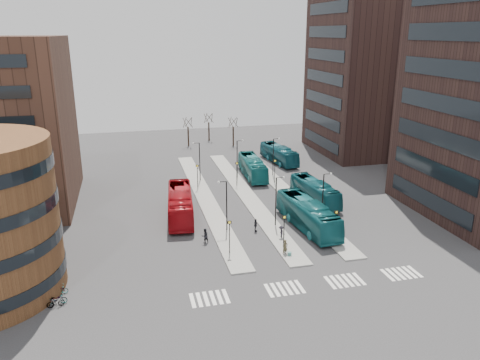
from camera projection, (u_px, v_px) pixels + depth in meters
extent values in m
plane|color=#2D2D30|center=(311.00, 311.00, 39.39)|extent=(160.00, 160.00, 0.00)
cube|color=gray|center=(205.00, 197.00, 66.25)|extent=(2.50, 45.00, 0.15)
cube|color=gray|center=(246.00, 194.00, 67.60)|extent=(2.50, 45.00, 0.15)
cube|color=gray|center=(285.00, 191.00, 68.95)|extent=(2.50, 45.00, 0.15)
cube|color=navy|center=(289.00, 254.00, 48.89)|extent=(0.49, 0.43, 0.51)
imported|color=#9E0C13|center=(180.00, 204.00, 59.03)|extent=(4.15, 12.72, 3.48)
imported|color=#135A60|center=(308.00, 214.00, 55.68)|extent=(3.96, 12.51, 3.43)
imported|color=#156769|center=(253.00, 167.00, 75.61)|extent=(3.20, 11.47, 3.16)
imported|color=#12515A|center=(315.00, 191.00, 64.41)|extent=(3.55, 10.97, 3.00)
imported|color=#124E5C|center=(279.00, 154.00, 83.80)|extent=(4.10, 11.25, 3.06)
imported|color=#473F2A|center=(285.00, 247.00, 49.10)|extent=(0.73, 0.60, 1.73)
imported|color=black|center=(205.00, 236.00, 51.93)|extent=(1.00, 0.89, 1.70)
imported|color=black|center=(256.00, 225.00, 54.90)|extent=(0.67, 1.00, 1.57)
imported|color=black|center=(281.00, 232.00, 53.00)|extent=(0.82, 1.12, 1.55)
imported|color=gray|center=(56.00, 299.00, 40.30)|extent=(1.78, 0.63, 0.94)
imported|color=gray|center=(56.00, 302.00, 39.88)|extent=(1.52, 0.69, 0.88)
imported|color=gray|center=(59.00, 290.00, 41.81)|extent=(1.64, 0.71, 0.84)
cube|color=silver|center=(193.00, 300.00, 40.95)|extent=(0.35, 2.40, 0.01)
cube|color=silver|center=(199.00, 300.00, 41.09)|extent=(0.35, 2.40, 0.01)
cube|color=silver|center=(206.00, 299.00, 41.22)|extent=(0.35, 2.40, 0.01)
cube|color=silver|center=(213.00, 298.00, 41.36)|extent=(0.35, 2.40, 0.01)
cube|color=silver|center=(219.00, 297.00, 41.49)|extent=(0.35, 2.40, 0.01)
cube|color=silver|center=(226.00, 296.00, 41.63)|extent=(0.35, 2.40, 0.01)
cube|color=silver|center=(269.00, 290.00, 42.53)|extent=(0.35, 2.40, 0.01)
cube|color=silver|center=(275.00, 290.00, 42.67)|extent=(0.35, 2.40, 0.01)
cube|color=silver|center=(281.00, 289.00, 42.80)|extent=(0.35, 2.40, 0.01)
cube|color=silver|center=(288.00, 288.00, 42.94)|extent=(0.35, 2.40, 0.01)
cube|color=silver|center=(294.00, 287.00, 43.07)|extent=(0.35, 2.40, 0.01)
cube|color=silver|center=(300.00, 286.00, 43.21)|extent=(0.35, 2.40, 0.01)
cube|color=silver|center=(330.00, 283.00, 43.88)|extent=(0.35, 2.40, 0.01)
cube|color=silver|center=(336.00, 282.00, 44.02)|extent=(0.35, 2.40, 0.01)
cube|color=silver|center=(342.00, 281.00, 44.15)|extent=(0.35, 2.40, 0.01)
cube|color=silver|center=(348.00, 280.00, 44.29)|extent=(0.35, 2.40, 0.01)
cube|color=silver|center=(353.00, 279.00, 44.43)|extent=(0.35, 2.40, 0.01)
cube|color=silver|center=(359.00, 279.00, 44.56)|extent=(0.35, 2.40, 0.01)
cube|color=silver|center=(387.00, 275.00, 45.24)|extent=(0.35, 2.40, 0.01)
cube|color=silver|center=(393.00, 274.00, 45.37)|extent=(0.35, 2.40, 0.01)
cube|color=silver|center=(399.00, 274.00, 45.51)|extent=(0.35, 2.40, 0.01)
cube|color=silver|center=(404.00, 273.00, 45.64)|extent=(0.35, 2.40, 0.01)
cube|color=silver|center=(409.00, 272.00, 45.78)|extent=(0.35, 2.40, 0.01)
cube|color=silver|center=(415.00, 271.00, 45.91)|extent=(0.35, 2.40, 0.01)
cube|color=black|center=(428.00, 199.00, 58.40)|extent=(0.12, 16.00, 2.00)
cube|color=black|center=(432.00, 169.00, 57.19)|extent=(0.12, 16.00, 2.00)
cube|color=black|center=(436.00, 137.00, 55.98)|extent=(0.12, 16.00, 2.00)
cube|color=black|center=(441.00, 103.00, 54.77)|extent=(0.12, 16.00, 2.00)
cube|color=black|center=(445.00, 68.00, 53.56)|extent=(0.12, 16.00, 2.00)
cube|color=black|center=(450.00, 32.00, 52.35)|extent=(0.12, 16.00, 2.00)
cube|color=black|center=(373.00, 73.00, 88.37)|extent=(20.00, 20.00, 30.00)
cube|color=black|center=(320.00, 141.00, 89.89)|extent=(0.12, 16.00, 2.00)
cube|color=black|center=(322.00, 120.00, 88.68)|extent=(0.12, 16.00, 2.00)
cube|color=black|center=(323.00, 99.00, 87.47)|extent=(0.12, 16.00, 2.00)
cube|color=black|center=(324.00, 77.00, 86.26)|extent=(0.12, 16.00, 2.00)
cube|color=black|center=(325.00, 55.00, 85.05)|extent=(0.12, 16.00, 2.00)
cube|color=black|center=(326.00, 32.00, 83.84)|extent=(0.12, 16.00, 2.00)
cube|color=black|center=(327.00, 8.00, 82.62)|extent=(0.12, 16.00, 2.00)
cylinder|color=black|center=(229.00, 238.00, 48.94)|extent=(0.10, 0.10, 3.50)
cube|color=black|center=(229.00, 222.00, 48.41)|extent=(0.45, 0.10, 0.30)
cube|color=yellow|center=(229.00, 222.00, 48.35)|extent=(0.20, 0.02, 0.20)
cylinder|color=black|center=(198.00, 177.00, 69.31)|extent=(0.10, 0.10, 3.50)
cube|color=black|center=(197.00, 166.00, 68.78)|extent=(0.45, 0.10, 0.30)
cube|color=yellow|center=(197.00, 166.00, 68.72)|extent=(0.20, 0.02, 0.20)
cylinder|color=black|center=(284.00, 232.00, 50.29)|extent=(0.10, 0.10, 3.50)
cube|color=black|center=(284.00, 217.00, 49.76)|extent=(0.45, 0.10, 0.30)
cube|color=yellow|center=(285.00, 217.00, 49.70)|extent=(0.20, 0.02, 0.20)
cylinder|color=black|center=(237.00, 174.00, 70.66)|extent=(0.10, 0.10, 3.50)
cube|color=black|center=(237.00, 163.00, 70.13)|extent=(0.45, 0.10, 0.30)
cube|color=yellow|center=(237.00, 163.00, 70.08)|extent=(0.20, 0.02, 0.20)
cylinder|color=black|center=(335.00, 227.00, 51.64)|extent=(0.10, 0.10, 3.50)
cube|color=black|center=(336.00, 212.00, 51.11)|extent=(0.45, 0.10, 0.30)
cube|color=yellow|center=(337.00, 212.00, 51.06)|extent=(0.20, 0.02, 0.20)
cylinder|color=black|center=(275.00, 172.00, 72.02)|extent=(0.10, 0.10, 3.50)
cube|color=black|center=(275.00, 161.00, 71.49)|extent=(0.45, 0.10, 0.30)
cube|color=yellow|center=(275.00, 161.00, 71.43)|extent=(0.20, 0.02, 0.20)
cylinder|color=black|center=(227.00, 206.00, 54.34)|extent=(0.14, 0.14, 6.00)
cylinder|color=black|center=(223.00, 182.00, 53.33)|extent=(0.90, 0.08, 0.08)
sphere|color=silver|center=(219.00, 182.00, 53.23)|extent=(0.24, 0.24, 0.24)
cylinder|color=black|center=(200.00, 162.00, 72.86)|extent=(0.14, 0.14, 6.00)
cylinder|color=black|center=(196.00, 143.00, 71.85)|extent=(0.90, 0.08, 0.08)
sphere|color=silver|center=(193.00, 143.00, 71.75)|extent=(0.24, 0.24, 0.24)
cylinder|color=black|center=(276.00, 202.00, 55.69)|extent=(0.14, 0.14, 6.00)
cylinder|color=black|center=(280.00, 177.00, 54.89)|extent=(0.90, 0.08, 0.08)
sphere|color=silver|center=(284.00, 177.00, 54.99)|extent=(0.24, 0.24, 0.24)
cylinder|color=black|center=(237.00, 159.00, 74.21)|extent=(0.14, 0.14, 6.00)
cylinder|color=black|center=(240.00, 141.00, 73.41)|extent=(0.90, 0.08, 0.08)
sphere|color=silver|center=(243.00, 141.00, 73.51)|extent=(0.24, 0.24, 0.24)
cylinder|color=black|center=(323.00, 198.00, 57.05)|extent=(0.14, 0.14, 6.00)
cylinder|color=black|center=(327.00, 174.00, 56.24)|extent=(0.90, 0.08, 0.08)
sphere|color=silver|center=(331.00, 174.00, 56.34)|extent=(0.24, 0.24, 0.24)
cylinder|color=black|center=(273.00, 157.00, 75.57)|extent=(0.14, 0.14, 6.00)
cylinder|color=black|center=(276.00, 139.00, 74.76)|extent=(0.90, 0.08, 0.08)
sphere|color=silver|center=(279.00, 139.00, 74.86)|extent=(0.24, 0.24, 0.24)
cylinder|color=black|center=(188.00, 137.00, 95.75)|extent=(0.30, 0.30, 4.00)
cylinder|color=black|center=(191.00, 122.00, 95.03)|extent=(0.10, 1.56, 1.95)
cylinder|color=black|center=(188.00, 122.00, 95.54)|extent=(1.48, 0.59, 1.97)
cylinder|color=black|center=(185.00, 122.00, 95.13)|extent=(0.90, 1.31, 1.99)
cylinder|color=black|center=(185.00, 123.00, 94.36)|extent=(0.89, 1.31, 1.99)
cylinder|color=black|center=(189.00, 123.00, 94.30)|extent=(1.48, 0.58, 1.97)
cylinder|color=black|center=(209.00, 132.00, 100.58)|extent=(0.30, 0.30, 4.00)
cylinder|color=black|center=(212.00, 118.00, 99.86)|extent=(0.10, 1.56, 1.95)
cylinder|color=black|center=(209.00, 118.00, 100.37)|extent=(1.48, 0.59, 1.97)
cylinder|color=black|center=(206.00, 118.00, 99.96)|extent=(0.90, 1.31, 1.99)
cylinder|color=black|center=(206.00, 119.00, 99.20)|extent=(0.89, 1.31, 1.99)
cylinder|color=black|center=(210.00, 119.00, 99.14)|extent=(1.48, 0.58, 1.97)
cylinder|color=black|center=(233.00, 136.00, 95.93)|extent=(0.30, 0.30, 4.00)
cylinder|color=black|center=(237.00, 122.00, 95.21)|extent=(0.10, 1.56, 1.95)
cylinder|color=black|center=(233.00, 122.00, 95.72)|extent=(1.48, 0.59, 1.97)
cylinder|color=black|center=(230.00, 122.00, 95.30)|extent=(0.90, 1.31, 1.99)
cylinder|color=black|center=(231.00, 123.00, 94.54)|extent=(0.89, 1.31, 1.99)
cylinder|color=black|center=(235.00, 123.00, 94.48)|extent=(1.48, 0.58, 1.97)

